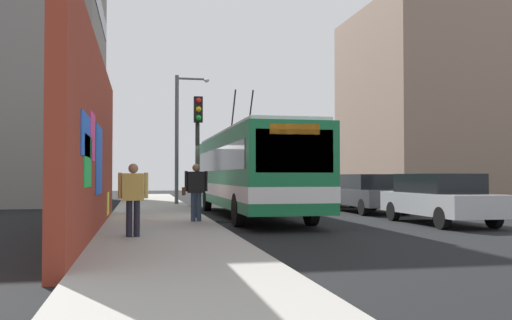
{
  "coord_description": "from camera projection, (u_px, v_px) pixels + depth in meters",
  "views": [
    {
      "loc": [
        -19.14,
        2.2,
        1.51
      ],
      "look_at": [
        0.75,
        -1.9,
        2.09
      ],
      "focal_mm": 39.59,
      "sensor_mm": 36.0,
      "label": 1
    }
  ],
  "objects": [
    {
      "name": "building_far_right",
      "position": [
        414.0,
        103.0,
        40.31
      ],
      "size": [
        12.13,
        7.65,
        13.4
      ],
      "color": "gray",
      "rests_on": "ground_plane"
    },
    {
      "name": "pedestrian_at_curb",
      "position": [
        196.0,
        187.0,
        16.89
      ],
      "size": [
        0.23,
        0.76,
        1.72
      ],
      "color": "#2D3F59",
      "rests_on": "sidewalk_slab"
    },
    {
      "name": "street_lamp",
      "position": [
        181.0,
        130.0,
        27.4
      ],
      "size": [
        0.44,
        1.68,
        6.26
      ],
      "color": "#4C4C51",
      "rests_on": "sidewalk_slab"
    },
    {
      "name": "city_bus",
      "position": [
        250.0,
        170.0,
        20.85
      ],
      "size": [
        12.36,
        2.53,
        4.9
      ],
      "color": "#19723F",
      "rests_on": "ground_plane"
    },
    {
      "name": "parked_car_dark_gray",
      "position": [
        368.0,
        192.0,
        23.15
      ],
      "size": [
        4.71,
        1.95,
        1.58
      ],
      "color": "#38383D",
      "rests_on": "ground_plane"
    },
    {
      "name": "building_far_left",
      "position": [
        10.0,
        46.0,
        30.93
      ],
      "size": [
        11.35,
        9.59,
        17.23
      ],
      "color": "gray",
      "rests_on": "ground_plane"
    },
    {
      "name": "graffiti_wall",
      "position": [
        94.0,
        144.0,
        14.32
      ],
      "size": [
        13.42,
        0.32,
        4.68
      ],
      "color": "maroon",
      "rests_on": "ground_plane"
    },
    {
      "name": "parked_car_silver",
      "position": [
        439.0,
        197.0,
        17.67
      ],
      "size": [
        4.76,
        1.86,
        1.58
      ],
      "color": "#B7B7BC",
      "rests_on": "ground_plane"
    },
    {
      "name": "curbside_puddle",
      "position": [
        226.0,
        222.0,
        18.59
      ],
      "size": [
        1.06,
        1.06,
        0.0
      ],
      "primitive_type": "cylinder",
      "color": "black",
      "rests_on": "ground_plane"
    },
    {
      "name": "pedestrian_near_wall",
      "position": [
        133.0,
        194.0,
        12.63
      ],
      "size": [
        0.22,
        0.66,
        1.64
      ],
      "color": "#1E1E2D",
      "rests_on": "sidewalk_slab"
    },
    {
      "name": "sidewalk_slab",
      "position": [
        158.0,
        219.0,
        18.82
      ],
      "size": [
        48.0,
        3.2,
        0.15
      ],
      "primitive_type": "cube",
      "color": "#9E9B93",
      "rests_on": "ground_plane"
    },
    {
      "name": "ground_plane",
      "position": [
        206.0,
        220.0,
        19.14
      ],
      "size": [
        80.0,
        80.0,
        0.0
      ],
      "primitive_type": "plane",
      "color": "black"
    },
    {
      "name": "parked_car_red",
      "position": [
        326.0,
        189.0,
        28.41
      ],
      "size": [
        4.67,
        1.84,
        1.58
      ],
      "color": "#B21E19",
      "rests_on": "ground_plane"
    },
    {
      "name": "traffic_light",
      "position": [
        198.0,
        136.0,
        18.4
      ],
      "size": [
        0.49,
        0.28,
        3.97
      ],
      "color": "#2D382D",
      "rests_on": "sidewalk_slab"
    }
  ]
}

